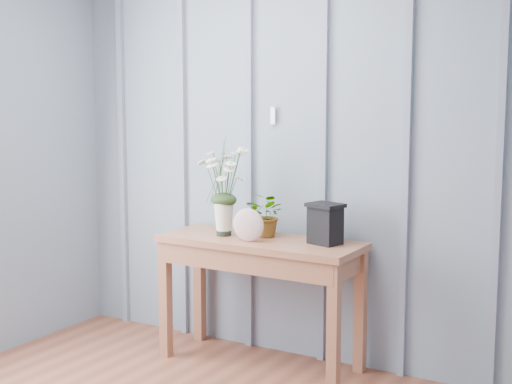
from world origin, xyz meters
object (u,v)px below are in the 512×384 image
Objects in this scene: sideboard at (260,258)px; daisy_vase at (224,177)px; felt_disc_vessel at (248,225)px; carved_box at (325,223)px.

daisy_vase is (-0.24, -0.02, 0.46)m from sideboard.
felt_disc_vessel is 0.44m from carved_box.
daisy_vase is 0.67m from carved_box.
sideboard is 6.27× the size of felt_disc_vessel.
sideboard is 2.16× the size of daisy_vase.
daisy_vase is at bearing 153.39° from felt_disc_vessel.
sideboard is 5.20× the size of carved_box.
sideboard is 0.23m from felt_disc_vessel.
carved_box is (0.38, 0.06, 0.23)m from sideboard.
daisy_vase reaches higher than sideboard.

